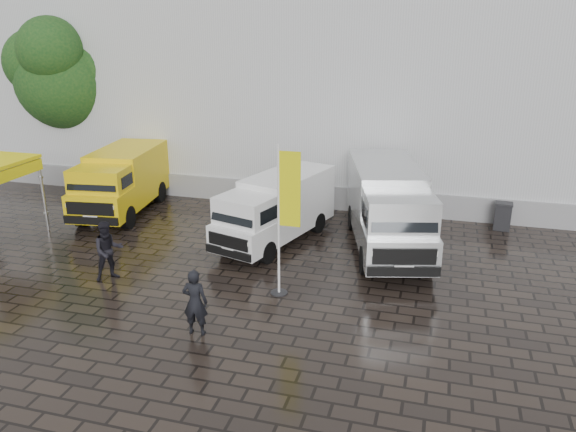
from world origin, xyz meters
name	(u,v)px	position (x,y,z in m)	size (l,w,h in m)	color
ground	(271,289)	(0.00, 0.00, 0.00)	(120.00, 120.00, 0.00)	black
exhibition_hall	(400,53)	(2.00, 16.00, 6.00)	(44.00, 16.00, 12.00)	silver
hall_plinth	(374,201)	(2.00, 7.95, 0.50)	(44.00, 0.15, 1.00)	gray
van_yellow	(121,183)	(-8.03, 5.14, 1.29)	(2.14, 5.57, 2.57)	yellow
van_white	(276,211)	(-0.98, 3.73, 1.19)	(1.83, 5.48, 2.38)	white
van_silver	(388,210)	(2.93, 4.14, 1.42)	(2.19, 6.57, 2.85)	#BABEBF
flagpole	(285,215)	(0.48, -0.17, 2.45)	(0.88, 0.50, 4.45)	black
tree	(65,74)	(-12.88, 8.86, 5.22)	(4.53, 4.53, 8.13)	black
wheelie_bin	(503,216)	(7.00, 7.34, 0.53)	(0.64, 0.64, 1.06)	black
person_front	(195,302)	(-1.09, -2.88, 0.89)	(0.65, 0.42, 1.78)	black
person_tent	(108,251)	(-5.01, -0.62, 0.94)	(0.91, 0.71, 1.88)	black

